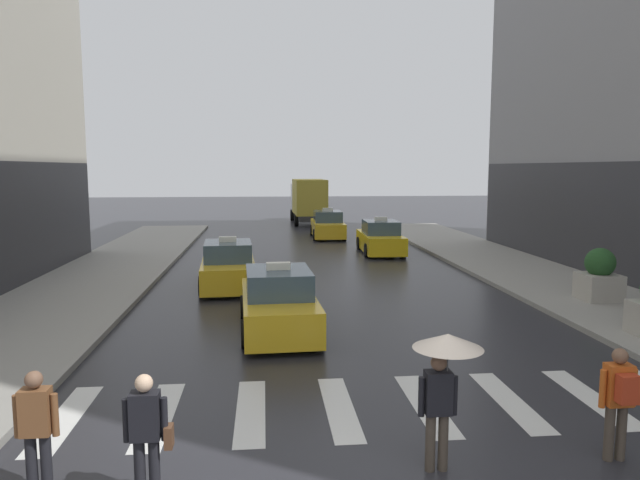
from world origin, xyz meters
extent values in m
cube|color=silver|center=(-5.40, 3.00, 0.00)|extent=(0.50, 2.80, 0.01)
cube|color=silver|center=(-3.86, 3.00, 0.00)|extent=(0.50, 2.80, 0.01)
cube|color=silver|center=(-2.31, 3.00, 0.00)|extent=(0.50, 2.80, 0.01)
cube|color=silver|center=(-0.77, 3.00, 0.00)|extent=(0.50, 2.80, 0.01)
cube|color=silver|center=(0.77, 3.00, 0.00)|extent=(0.50, 2.80, 0.01)
cube|color=silver|center=(2.31, 3.00, 0.00)|extent=(0.50, 2.80, 0.01)
cube|color=silver|center=(3.86, 3.00, 0.00)|extent=(0.50, 2.80, 0.01)
cube|color=gold|center=(-1.71, 7.96, 0.56)|extent=(2.00, 4.58, 0.84)
cube|color=#384C5B|center=(-1.70, 7.86, 1.30)|extent=(1.69, 2.17, 0.64)
cube|color=silver|center=(-1.70, 7.86, 1.71)|extent=(0.61, 0.27, 0.18)
cylinder|color=black|center=(-2.62, 9.27, 0.33)|extent=(0.25, 0.67, 0.66)
cylinder|color=black|center=(-0.91, 9.35, 0.33)|extent=(0.25, 0.67, 0.66)
cylinder|color=black|center=(-2.50, 6.57, 0.33)|extent=(0.25, 0.67, 0.66)
cylinder|color=black|center=(-0.79, 6.65, 0.33)|extent=(0.25, 0.67, 0.66)
cube|color=#F2EAB2|center=(-2.44, 10.20, 0.60)|extent=(0.20, 0.05, 0.14)
cube|color=#F2EAB2|center=(-1.18, 10.26, 0.60)|extent=(0.20, 0.05, 0.14)
cube|color=gold|center=(-3.32, 13.73, 0.56)|extent=(2.06, 4.60, 0.84)
cube|color=#384C5B|center=(-3.32, 13.63, 1.30)|extent=(1.72, 2.19, 0.64)
cube|color=silver|center=(-3.32, 13.63, 1.71)|extent=(0.61, 0.27, 0.18)
cylinder|color=black|center=(-4.25, 15.03, 0.33)|extent=(0.26, 0.67, 0.66)
cylinder|color=black|center=(-2.55, 15.13, 0.33)|extent=(0.26, 0.67, 0.66)
cylinder|color=black|center=(-4.10, 12.33, 0.33)|extent=(0.26, 0.67, 0.66)
cylinder|color=black|center=(-2.39, 12.43, 0.33)|extent=(0.26, 0.67, 0.66)
cube|color=#F2EAB2|center=(-4.08, 15.96, 0.60)|extent=(0.20, 0.05, 0.14)
cube|color=#F2EAB2|center=(-2.82, 16.03, 0.60)|extent=(0.20, 0.05, 0.14)
cube|color=yellow|center=(3.64, 21.36, 0.56)|extent=(1.93, 4.55, 0.84)
cube|color=#384C5B|center=(3.64, 21.26, 1.30)|extent=(1.66, 2.14, 0.64)
cube|color=silver|center=(3.64, 21.26, 1.71)|extent=(0.61, 0.26, 0.18)
cylinder|color=black|center=(2.82, 22.74, 0.33)|extent=(0.24, 0.67, 0.66)
cylinder|color=black|center=(4.53, 22.69, 0.33)|extent=(0.24, 0.67, 0.66)
cylinder|color=black|center=(2.75, 20.04, 0.33)|extent=(0.24, 0.67, 0.66)
cylinder|color=black|center=(4.46, 19.99, 0.33)|extent=(0.24, 0.67, 0.66)
cube|color=#F2EAB2|center=(3.08, 23.65, 0.60)|extent=(0.20, 0.05, 0.14)
cube|color=#F2EAB2|center=(4.34, 23.61, 0.60)|extent=(0.20, 0.05, 0.14)
cube|color=gold|center=(1.76, 28.08, 0.56)|extent=(1.90, 4.54, 0.84)
cube|color=#384C5B|center=(1.76, 27.98, 1.30)|extent=(1.65, 2.14, 0.64)
cube|color=silver|center=(1.76, 27.98, 1.71)|extent=(0.61, 0.25, 0.18)
cylinder|color=black|center=(0.94, 29.45, 0.33)|extent=(0.23, 0.66, 0.66)
cylinder|color=black|center=(2.65, 29.41, 0.33)|extent=(0.23, 0.66, 0.66)
cylinder|color=black|center=(0.88, 26.75, 0.33)|extent=(0.23, 0.66, 0.66)
cylinder|color=black|center=(2.59, 26.71, 0.33)|extent=(0.23, 0.66, 0.66)
cube|color=#F2EAB2|center=(1.19, 30.36, 0.60)|extent=(0.20, 0.04, 0.14)
cube|color=#F2EAB2|center=(2.45, 30.33, 0.60)|extent=(0.20, 0.04, 0.14)
cube|color=#2D2D2D|center=(1.25, 36.70, 0.65)|extent=(1.90, 6.63, 0.40)
cube|color=silver|center=(1.20, 40.00, 1.90)|extent=(2.13, 1.83, 2.10)
cube|color=#384C5B|center=(1.19, 40.92, 2.27)|extent=(1.89, 0.07, 0.95)
cube|color=gold|center=(1.27, 35.80, 2.10)|extent=(2.27, 4.83, 2.50)
cylinder|color=black|center=(0.21, 39.79, 0.45)|extent=(0.29, 0.90, 0.90)
cylinder|color=black|center=(2.21, 39.82, 0.45)|extent=(0.29, 0.90, 0.90)
cylinder|color=black|center=(0.28, 35.25, 0.45)|extent=(0.29, 0.90, 0.90)
cylinder|color=black|center=(2.28, 35.28, 0.45)|extent=(0.29, 0.90, 0.90)
cylinder|color=#473D33|center=(0.20, 0.75, 0.41)|extent=(0.14, 0.14, 0.82)
cylinder|color=#473D33|center=(0.38, 0.75, 0.41)|extent=(0.14, 0.14, 0.82)
cube|color=black|center=(0.29, 0.75, 1.12)|extent=(0.36, 0.24, 0.60)
sphere|color=brown|center=(0.29, 0.75, 1.54)|extent=(0.22, 0.22, 0.22)
cylinder|color=black|center=(0.06, 0.75, 1.07)|extent=(0.09, 0.09, 0.55)
cylinder|color=black|center=(0.52, 0.75, 1.07)|extent=(0.09, 0.09, 0.55)
cylinder|color=#4C4C4C|center=(0.41, 0.75, 1.42)|extent=(0.02, 0.02, 1.00)
cone|color=gray|center=(0.41, 0.75, 1.84)|extent=(0.96, 0.96, 0.20)
cylinder|color=#473D33|center=(2.83, 0.79, 0.41)|extent=(0.14, 0.14, 0.82)
cylinder|color=#473D33|center=(3.01, 0.79, 0.41)|extent=(0.14, 0.14, 0.82)
cube|color=#BF5119|center=(2.92, 0.79, 1.12)|extent=(0.36, 0.24, 0.60)
sphere|color=brown|center=(2.92, 0.79, 1.54)|extent=(0.22, 0.22, 0.22)
cylinder|color=#BF5119|center=(2.69, 0.79, 1.07)|extent=(0.09, 0.09, 0.55)
cylinder|color=#BF5119|center=(3.15, 0.79, 1.07)|extent=(0.09, 0.09, 0.55)
cube|color=#B23319|center=(2.92, 0.57, 1.14)|extent=(0.28, 0.18, 0.40)
cylinder|color=black|center=(-3.63, 0.37, 0.41)|extent=(0.14, 0.14, 0.82)
cylinder|color=black|center=(-3.45, 0.37, 0.41)|extent=(0.14, 0.14, 0.82)
cube|color=black|center=(-3.54, 0.37, 1.12)|extent=(0.36, 0.24, 0.60)
sphere|color=beige|center=(-3.54, 0.37, 1.54)|extent=(0.22, 0.22, 0.22)
cylinder|color=black|center=(-3.77, 0.37, 1.07)|extent=(0.09, 0.09, 0.55)
cylinder|color=black|center=(-3.31, 0.37, 1.07)|extent=(0.09, 0.09, 0.55)
cube|color=brown|center=(-3.26, 0.37, 0.84)|extent=(0.10, 0.20, 0.28)
cylinder|color=black|center=(-5.02, 0.62, 0.41)|extent=(0.14, 0.14, 0.82)
cylinder|color=black|center=(-4.84, 0.62, 0.41)|extent=(0.14, 0.14, 0.82)
cube|color=brown|center=(-4.93, 0.62, 1.12)|extent=(0.36, 0.24, 0.60)
sphere|color=brown|center=(-4.93, 0.62, 1.54)|extent=(0.22, 0.22, 0.22)
cylinder|color=brown|center=(-5.16, 0.62, 1.07)|extent=(0.09, 0.09, 0.55)
cylinder|color=brown|center=(-4.70, 0.62, 1.07)|extent=(0.09, 0.09, 0.55)
cube|color=#A8A399|center=(8.16, 9.98, 0.55)|extent=(1.10, 1.10, 0.80)
sphere|color=#234C23|center=(8.16, 9.98, 1.30)|extent=(0.90, 0.90, 0.90)
camera|label=1|loc=(-2.05, -6.70, 4.16)|focal=32.75mm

